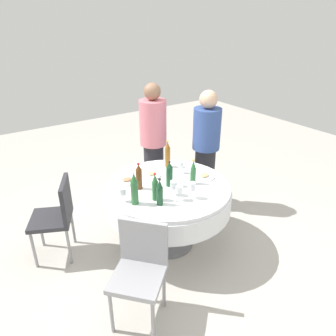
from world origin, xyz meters
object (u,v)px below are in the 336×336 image
object	(u,v)px
bottle_dark_green_far	(169,174)
chair_inner	(140,265)
wine_glass_near	(192,187)
wine_glass_inner	(181,165)
bottle_amber_near	(168,155)
wine_glass_south	(179,191)
bottle_green_inner	(155,188)
bottle_green_rear	(134,189)
plate_east	(152,174)
chair_west	(58,213)
plate_front	(127,180)
bottle_brown_south	(139,177)
wine_glass_front	(123,192)
person_rear	(206,149)
bottle_green_right	(193,173)
plate_left	(204,176)
dining_table	(168,198)
person_far	(153,143)
bottle_dark_green_west	(160,193)
wine_glass_west	(174,185)

from	to	relation	value
bottle_dark_green_far	chair_inner	size ratio (longest dim) A/B	0.31
wine_glass_near	wine_glass_inner	bearing A→B (deg)	64.64
bottle_amber_near	chair_inner	size ratio (longest dim) A/B	0.37
wine_glass_south	bottle_green_inner	bearing A→B (deg)	143.39
bottle_green_rear	wine_glass_near	distance (m)	0.55
bottle_green_inner	plate_east	size ratio (longest dim) A/B	1.37
bottle_amber_near	chair_west	xyz separation A→B (m)	(-1.27, 0.11, -0.37)
bottle_amber_near	plate_front	size ratio (longest dim) A/B	1.45
wine_glass_south	wine_glass_inner	xyz separation A→B (m)	(0.35, 0.45, -0.00)
bottle_brown_south	wine_glass_front	bearing A→B (deg)	-152.67
wine_glass_front	bottle_dark_green_far	bearing A→B (deg)	0.76
wine_glass_front	wine_glass_inner	bearing A→B (deg)	11.96
person_rear	chair_inner	xyz separation A→B (m)	(-1.55, -1.04, -0.29)
bottle_green_right	plate_left	size ratio (longest dim) A/B	1.21
plate_left	chair_west	world-z (taller)	chair_west
bottle_dark_green_far	person_rear	world-z (taller)	person_rear
wine_glass_front	plate_east	world-z (taller)	wine_glass_front
bottle_dark_green_far	bottle_green_inner	size ratio (longest dim) A/B	0.98
chair_west	plate_left	bearing A→B (deg)	-85.69
bottle_green_rear	wine_glass_inner	bearing A→B (deg)	20.14
dining_table	bottle_brown_south	xyz separation A→B (m)	(-0.28, 0.11, 0.28)
wine_glass_front	chair_west	xyz separation A→B (m)	(-0.50, 0.51, -0.32)
bottle_amber_near	wine_glass_near	distance (m)	0.74
bottle_dark_green_far	plate_left	bearing A→B (deg)	-8.37
bottle_green_rear	plate_front	bearing A→B (deg)	71.66
wine_glass_near	dining_table	bearing A→B (deg)	98.34
bottle_green_right	plate_east	bearing A→B (deg)	122.62
wine_glass_front	bottle_green_inner	bearing A→B (deg)	-28.28
plate_front	person_far	size ratio (longest dim) A/B	0.14
bottle_dark_green_far	bottle_brown_south	size ratio (longest dim) A/B	0.98
bottle_green_inner	bottle_green_right	bearing A→B (deg)	5.67
person_far	dining_table	bearing A→B (deg)	-90.00
bottle_brown_south	person_rear	world-z (taller)	person_rear
bottle_green_rear	plate_east	bearing A→B (deg)	42.65
bottle_dark_green_west	wine_glass_west	world-z (taller)	bottle_dark_green_west
wine_glass_west	plate_left	size ratio (longest dim) A/B	0.67
person_far	wine_glass_inner	bearing A→B (deg)	-74.85
wine_glass_front	wine_glass_near	bearing A→B (deg)	-28.73
dining_table	person_rear	size ratio (longest dim) A/B	0.85
wine_glass_near	bottle_dark_green_west	bearing A→B (deg)	166.38
bottle_green_inner	plate_front	distance (m)	0.49
chair_inner	bottle_green_right	bearing A→B (deg)	-103.12
wine_glass_front	person_rear	world-z (taller)	person_rear
bottle_green_right	bottle_brown_south	distance (m)	0.56
wine_glass_front	plate_east	xyz separation A→B (m)	(0.51, 0.30, -0.08)
wine_glass_near	wine_glass_west	distance (m)	0.18
bottle_green_rear	bottle_green_right	bearing A→B (deg)	0.24
bottle_green_right	wine_glass_front	xyz separation A→B (m)	(-0.76, 0.09, -0.03)
wine_glass_front	person_far	size ratio (longest dim) A/B	0.09
wine_glass_south	person_rear	distance (m)	1.17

